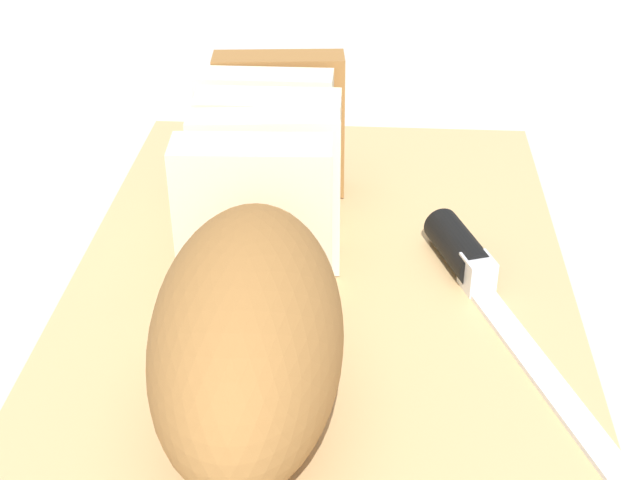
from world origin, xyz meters
The scene contains 7 objects.
ground_plane centered at (0.00, 0.00, 0.00)m, with size 3.00×3.00×0.00m, color beige.
cutting_board centered at (0.00, 0.00, 0.01)m, with size 0.47×0.31×0.02m, color tan.
bread_loaf centered at (-0.05, 0.03, 0.07)m, with size 0.36×0.10×0.10m.
bread_knife centered at (0.00, -0.10, 0.03)m, with size 0.24×0.09×0.02m.
crumb_near_knife centered at (-0.06, 0.02, 0.02)m, with size 0.00×0.00×0.00m, color #A8753D.
crumb_near_loaf centered at (-0.08, 0.02, 0.02)m, with size 0.01×0.01×0.01m, color #A8753D.
crumb_stray_left centered at (-0.01, 0.03, 0.02)m, with size 0.01×0.01×0.01m, color #A8753D.
Camera 1 is at (-0.47, -0.01, 0.34)m, focal length 51.09 mm.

